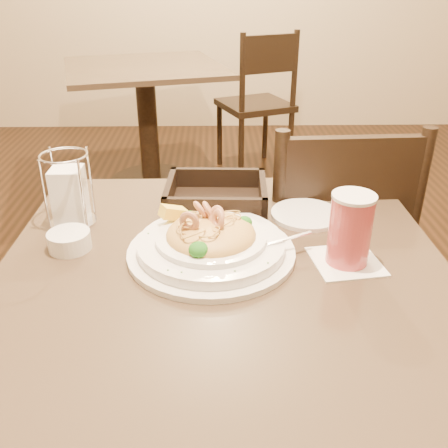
{
  "coord_description": "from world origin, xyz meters",
  "views": [
    {
      "loc": [
        -0.02,
        -0.84,
        1.28
      ],
      "look_at": [
        0.0,
        0.02,
        0.83
      ],
      "focal_mm": 40.0,
      "sensor_mm": 36.0,
      "label": 1
    }
  ],
  "objects_px": {
    "pasta_bowl": "(211,241)",
    "side_plate": "(306,215)",
    "background_table": "(147,105)",
    "dining_chair_near": "(327,256)",
    "drink_glass": "(350,230)",
    "butter_ramekin": "(69,241)",
    "dining_chair_far": "(259,100)",
    "napkin_caddy": "(69,194)",
    "main_table": "(224,355)",
    "bread_basket": "(216,199)"
  },
  "relations": [
    {
      "from": "dining_chair_near",
      "to": "side_plate",
      "type": "xyz_separation_m",
      "value": [
        -0.12,
        -0.23,
        0.26
      ]
    },
    {
      "from": "main_table",
      "to": "napkin_caddy",
      "type": "xyz_separation_m",
      "value": [
        -0.34,
        0.19,
        0.31
      ]
    },
    {
      "from": "background_table",
      "to": "napkin_caddy",
      "type": "relative_size",
      "value": 6.54
    },
    {
      "from": "drink_glass",
      "to": "bread_basket",
      "type": "distance_m",
      "value": 0.37
    },
    {
      "from": "background_table",
      "to": "butter_ramekin",
      "type": "height_order",
      "value": "butter_ramekin"
    },
    {
      "from": "background_table",
      "to": "drink_glass",
      "type": "height_order",
      "value": "drink_glass"
    },
    {
      "from": "main_table",
      "to": "side_plate",
      "type": "relative_size",
      "value": 5.43
    },
    {
      "from": "dining_chair_far",
      "to": "napkin_caddy",
      "type": "distance_m",
      "value": 2.31
    },
    {
      "from": "pasta_bowl",
      "to": "bread_basket",
      "type": "xyz_separation_m",
      "value": [
        0.01,
        0.22,
        -0.01
      ]
    },
    {
      "from": "background_table",
      "to": "side_plate",
      "type": "relative_size",
      "value": 6.68
    },
    {
      "from": "side_plate",
      "to": "butter_ramekin",
      "type": "relative_size",
      "value": 1.87
    },
    {
      "from": "background_table",
      "to": "dining_chair_near",
      "type": "bearing_deg",
      "value": -67.11
    },
    {
      "from": "dining_chair_near",
      "to": "bread_basket",
      "type": "distance_m",
      "value": 0.47
    },
    {
      "from": "pasta_bowl",
      "to": "side_plate",
      "type": "height_order",
      "value": "pasta_bowl"
    },
    {
      "from": "pasta_bowl",
      "to": "butter_ramekin",
      "type": "bearing_deg",
      "value": 174.13
    },
    {
      "from": "main_table",
      "to": "dining_chair_far",
      "type": "xyz_separation_m",
      "value": [
        0.27,
        2.39,
        -0.01
      ]
    },
    {
      "from": "main_table",
      "to": "bread_basket",
      "type": "relative_size",
      "value": 3.61
    },
    {
      "from": "pasta_bowl",
      "to": "napkin_caddy",
      "type": "relative_size",
      "value": 2.24
    },
    {
      "from": "main_table",
      "to": "dining_chair_near",
      "type": "xyz_separation_m",
      "value": [
        0.32,
        0.44,
        -0.01
      ]
    },
    {
      "from": "butter_ramekin",
      "to": "drink_glass",
      "type": "bearing_deg",
      "value": -6.63
    },
    {
      "from": "napkin_caddy",
      "to": "butter_ramekin",
      "type": "bearing_deg",
      "value": -79.3
    },
    {
      "from": "main_table",
      "to": "pasta_bowl",
      "type": "height_order",
      "value": "pasta_bowl"
    },
    {
      "from": "dining_chair_near",
      "to": "drink_glass",
      "type": "xyz_separation_m",
      "value": [
        -0.08,
        -0.44,
        0.32
      ]
    },
    {
      "from": "dining_chair_far",
      "to": "bread_basket",
      "type": "relative_size",
      "value": 3.73
    },
    {
      "from": "background_table",
      "to": "butter_ramekin",
      "type": "relative_size",
      "value": 12.5
    },
    {
      "from": "butter_ramekin",
      "to": "background_table",
      "type": "bearing_deg",
      "value": 92.88
    },
    {
      "from": "main_table",
      "to": "napkin_caddy",
      "type": "height_order",
      "value": "napkin_caddy"
    },
    {
      "from": "background_table",
      "to": "dining_chair_near",
      "type": "distance_m",
      "value": 1.93
    },
    {
      "from": "pasta_bowl",
      "to": "dining_chair_near",
      "type": "bearing_deg",
      "value": 49.24
    },
    {
      "from": "side_plate",
      "to": "background_table",
      "type": "bearing_deg",
      "value": 107.39
    },
    {
      "from": "side_plate",
      "to": "drink_glass",
      "type": "bearing_deg",
      "value": -77.29
    },
    {
      "from": "napkin_caddy",
      "to": "side_plate",
      "type": "xyz_separation_m",
      "value": [
        0.54,
        0.02,
        -0.07
      ]
    },
    {
      "from": "napkin_caddy",
      "to": "butter_ramekin",
      "type": "xyz_separation_m",
      "value": [
        0.02,
        -0.12,
        -0.05
      ]
    },
    {
      "from": "side_plate",
      "to": "butter_ramekin",
      "type": "distance_m",
      "value": 0.54
    },
    {
      "from": "pasta_bowl",
      "to": "butter_ramekin",
      "type": "relative_size",
      "value": 4.27
    },
    {
      "from": "dining_chair_near",
      "to": "dining_chair_far",
      "type": "xyz_separation_m",
      "value": [
        -0.05,
        1.96,
        0.0
      ]
    },
    {
      "from": "drink_glass",
      "to": "napkin_caddy",
      "type": "relative_size",
      "value": 0.88
    },
    {
      "from": "main_table",
      "to": "napkin_caddy",
      "type": "relative_size",
      "value": 5.32
    },
    {
      "from": "dining_chair_near",
      "to": "dining_chair_far",
      "type": "relative_size",
      "value": 1.0
    },
    {
      "from": "background_table",
      "to": "bread_basket",
      "type": "relative_size",
      "value": 4.44
    },
    {
      "from": "background_table",
      "to": "drink_glass",
      "type": "bearing_deg",
      "value": -73.04
    },
    {
      "from": "dining_chair_near",
      "to": "butter_ramekin",
      "type": "relative_size",
      "value": 10.5
    },
    {
      "from": "background_table",
      "to": "dining_chair_far",
      "type": "bearing_deg",
      "value": 14.2
    },
    {
      "from": "dining_chair_near",
      "to": "napkin_caddy",
      "type": "xyz_separation_m",
      "value": [
        -0.66,
        -0.25,
        0.32
      ]
    },
    {
      "from": "drink_glass",
      "to": "side_plate",
      "type": "relative_size",
      "value": 0.9
    },
    {
      "from": "butter_ramekin",
      "to": "napkin_caddy",
      "type": "bearing_deg",
      "value": 100.7
    },
    {
      "from": "pasta_bowl",
      "to": "side_plate",
      "type": "distance_m",
      "value": 0.28
    },
    {
      "from": "drink_glass",
      "to": "butter_ramekin",
      "type": "height_order",
      "value": "drink_glass"
    },
    {
      "from": "bread_basket",
      "to": "butter_ramekin",
      "type": "height_order",
      "value": "bread_basket"
    },
    {
      "from": "dining_chair_near",
      "to": "side_plate",
      "type": "bearing_deg",
      "value": 59.78
    }
  ]
}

